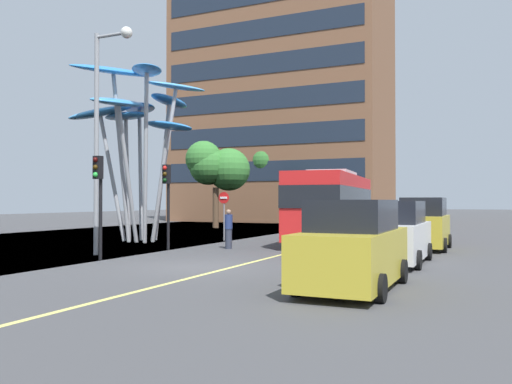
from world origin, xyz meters
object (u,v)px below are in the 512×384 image
object	(u,v)px
car_parked_mid	(394,234)
street_lamp	(104,114)
traffic_light_kerb_far	(167,188)
car_parked_far	(424,225)
pedestrian	(229,229)
leaf_sculpture	(136,110)
red_bus	(333,203)
no_entry_sign	(224,208)
traffic_light_kerb_near	(99,185)
car_parked_near	(353,247)

from	to	relation	value
car_parked_mid	street_lamp	bearing A→B (deg)	-169.44
traffic_light_kerb_far	car_parked_far	bearing A→B (deg)	26.68
pedestrian	car_parked_mid	bearing A→B (deg)	-18.03
leaf_sculpture	car_parked_far	xyz separation A→B (m)	(14.04, 1.39, -5.72)
red_bus	car_parked_mid	distance (m)	8.95
car_parked_far	pedestrian	distance (m)	8.37
traffic_light_kerb_far	no_entry_sign	xyz separation A→B (m)	(-0.31, 5.70, -0.92)
car_parked_mid	no_entry_sign	bearing A→B (deg)	146.69
traffic_light_kerb_far	pedestrian	world-z (taller)	traffic_light_kerb_far
traffic_light_kerb_near	car_parked_near	bearing A→B (deg)	-13.07
traffic_light_kerb_near	no_entry_sign	xyz separation A→B (m)	(-0.24, 9.80, -0.95)
car_parked_far	red_bus	bearing A→B (deg)	155.01
traffic_light_kerb_far	street_lamp	xyz separation A→B (m)	(-1.08, -2.69, 2.80)
car_parked_mid	no_entry_sign	world-z (taller)	no_entry_sign
no_entry_sign	street_lamp	bearing A→B (deg)	-95.21
traffic_light_kerb_far	red_bus	bearing A→B (deg)	53.90
traffic_light_kerb_near	pedestrian	world-z (taller)	traffic_light_kerb_near
leaf_sculpture	car_parked_near	bearing A→B (deg)	-35.55
traffic_light_kerb_far	street_lamp	distance (m)	4.03
red_bus	traffic_light_kerb_near	distance (m)	12.34
pedestrian	no_entry_sign	xyz separation A→B (m)	(-2.34, 4.00, 0.83)
traffic_light_kerb_far	leaf_sculpture	bearing A→B (deg)	140.64
traffic_light_kerb_far	street_lamp	bearing A→B (deg)	-111.80
red_bus	car_parked_mid	bearing A→B (deg)	-60.96
traffic_light_kerb_near	no_entry_sign	bearing A→B (deg)	91.38
car_parked_near	car_parked_mid	size ratio (longest dim) A/B	0.99
red_bus	car_parked_mid	xyz separation A→B (m)	(4.32, -7.78, -0.97)
leaf_sculpture	street_lamp	world-z (taller)	leaf_sculpture
traffic_light_kerb_far	car_parked_near	world-z (taller)	traffic_light_kerb_far
leaf_sculpture	pedestrian	world-z (taller)	leaf_sculpture
traffic_light_kerb_far	pedestrian	xyz separation A→B (m)	(2.03, 1.69, -1.75)
traffic_light_kerb_near	car_parked_mid	world-z (taller)	traffic_light_kerb_near
car_parked_near	car_parked_far	xyz separation A→B (m)	(0.28, 11.22, 0.04)
traffic_light_kerb_far	no_entry_sign	bearing A→B (deg)	93.14
red_bus	car_parked_mid	size ratio (longest dim) A/B	2.41
red_bus	leaf_sculpture	world-z (taller)	leaf_sculpture
traffic_light_kerb_near	car_parked_far	size ratio (longest dim) A/B	0.94
red_bus	traffic_light_kerb_far	distance (m)	8.76
leaf_sculpture	car_parked_far	size ratio (longest dim) A/B	2.31
traffic_light_kerb_far	car_parked_near	xyz separation A→B (m)	(9.48, -6.32, -1.62)
traffic_light_kerb_near	car_parked_near	xyz separation A→B (m)	(9.55, -2.22, -1.65)
traffic_light_kerb_far	no_entry_sign	world-z (taller)	traffic_light_kerb_far
car_parked_near	car_parked_mid	distance (m)	5.59
traffic_light_kerb_near	traffic_light_kerb_far	distance (m)	4.10
traffic_light_kerb_far	car_parked_near	distance (m)	11.51
car_parked_near	car_parked_far	world-z (taller)	car_parked_far
traffic_light_kerb_far	car_parked_far	size ratio (longest dim) A/B	0.93
traffic_light_kerb_far	pedestrian	distance (m)	3.17
street_lamp	pedestrian	distance (m)	7.04
street_lamp	no_entry_sign	bearing A→B (deg)	84.79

